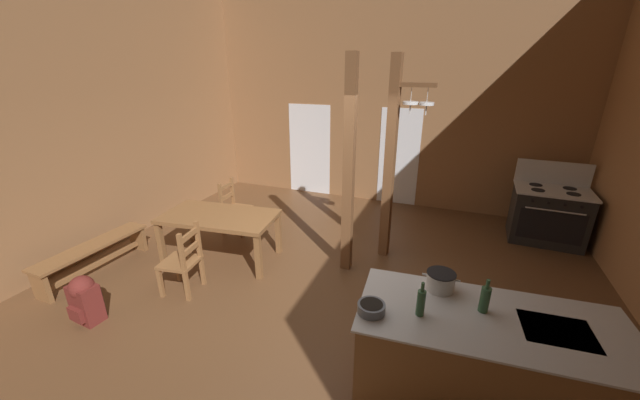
{
  "coord_description": "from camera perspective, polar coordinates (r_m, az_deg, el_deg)",
  "views": [
    {
      "loc": [
        1.44,
        -3.62,
        2.83
      ],
      "look_at": [
        -0.12,
        0.43,
        1.19
      ],
      "focal_mm": 19.81,
      "sensor_mm": 36.0,
      "label": 1
    }
  ],
  "objects": [
    {
      "name": "bottle_short_on_counter",
      "position": [
        3.13,
        15.98,
        -15.58
      ],
      "size": [
        0.07,
        0.07,
        0.31
      ],
      "color": "#2D5638",
      "rests_on": "kitchen_island"
    },
    {
      "name": "stockpot_on_counter",
      "position": [
        3.52,
        18.88,
        -12.27
      ],
      "size": [
        0.33,
        0.26,
        0.17
      ],
      "color": "silver",
      "rests_on": "kitchen_island"
    },
    {
      "name": "glazed_door_back_left",
      "position": [
        8.26,
        -1.71,
        8.11
      ],
      "size": [
        1.0,
        0.01,
        2.05
      ],
      "primitive_type": "cube",
      "color": "white",
      "rests_on": "ground_plane"
    },
    {
      "name": "support_post_center",
      "position": [
        4.83,
        4.69,
        4.73
      ],
      "size": [
        0.14,
        0.14,
        3.01
      ],
      "color": "brown",
      "rests_on": "ground_plane"
    },
    {
      "name": "glazed_panel_back_right",
      "position": [
        7.72,
        12.6,
        6.72
      ],
      "size": [
        0.84,
        0.01,
        2.05
      ],
      "primitive_type": "cube",
      "color": "white",
      "rests_on": "ground_plane"
    },
    {
      "name": "ladderback_chair_near_window",
      "position": [
        6.54,
        -13.64,
        -1.21
      ],
      "size": [
        0.46,
        0.46,
        0.95
      ],
      "color": "olive",
      "rests_on": "ground_plane"
    },
    {
      "name": "mixing_bowl_on_counter",
      "position": [
        3.12,
        8.29,
        -16.87
      ],
      "size": [
        0.23,
        0.23,
        0.08
      ],
      "color": "slate",
      "rests_on": "kitchen_island"
    },
    {
      "name": "ground_plane",
      "position": [
        4.85,
        -0.57,
        -15.76
      ],
      "size": [
        8.27,
        8.44,
        0.1
      ],
      "primitive_type": "cube",
      "color": "brown"
    },
    {
      "name": "bottle_tall_on_counter",
      "position": [
        3.35,
        25.09,
        -14.26
      ],
      "size": [
        0.08,
        0.08,
        0.31
      ],
      "color": "#2D5638",
      "rests_on": "kitchen_island"
    },
    {
      "name": "support_post_with_pot_rack",
      "position": [
        5.28,
        11.56,
        6.84
      ],
      "size": [
        0.63,
        0.25,
        3.01
      ],
      "color": "brown",
      "rests_on": "ground_plane"
    },
    {
      "name": "dining_table",
      "position": [
        5.58,
        -15.94,
        -3.14
      ],
      "size": [
        1.79,
        1.09,
        0.74
      ],
      "color": "brown",
      "rests_on": "ground_plane"
    },
    {
      "name": "stove_range",
      "position": [
        7.14,
        32.89,
        -1.95
      ],
      "size": [
        1.17,
        0.86,
        1.32
      ],
      "color": "black",
      "rests_on": "ground_plane"
    },
    {
      "name": "kitchen_island",
      "position": [
        3.65,
        24.83,
        -22.47
      ],
      "size": [
        2.22,
        1.11,
        0.9
      ],
      "color": "brown",
      "rests_on": "ground_plane"
    },
    {
      "name": "wall_left",
      "position": [
        6.39,
        -35.19,
        12.61
      ],
      "size": [
        0.14,
        8.44,
        4.66
      ],
      "primitive_type": "cube",
      "color": "#93663F",
      "rests_on": "ground_plane"
    },
    {
      "name": "ladderback_chair_by_post",
      "position": [
        5.01,
        -21.23,
        -9.18
      ],
      "size": [
        0.5,
        0.5,
        0.95
      ],
      "color": "olive",
      "rests_on": "ground_plane"
    },
    {
      "name": "bench_along_left_wall",
      "position": [
        6.11,
        -32.72,
        -7.19
      ],
      "size": [
        0.4,
        1.62,
        0.44
      ],
      "color": "brown",
      "rests_on": "ground_plane"
    },
    {
      "name": "backpack",
      "position": [
        5.06,
        -33.78,
        -13.02
      ],
      "size": [
        0.34,
        0.32,
        0.6
      ],
      "color": "maroon",
      "rests_on": "ground_plane"
    },
    {
      "name": "wall_back",
      "position": [
        7.66,
        10.61,
        16.67
      ],
      "size": [
        8.27,
        0.14,
        4.66
      ],
      "primitive_type": "cube",
      "color": "#93663F",
      "rests_on": "ground_plane"
    }
  ]
}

